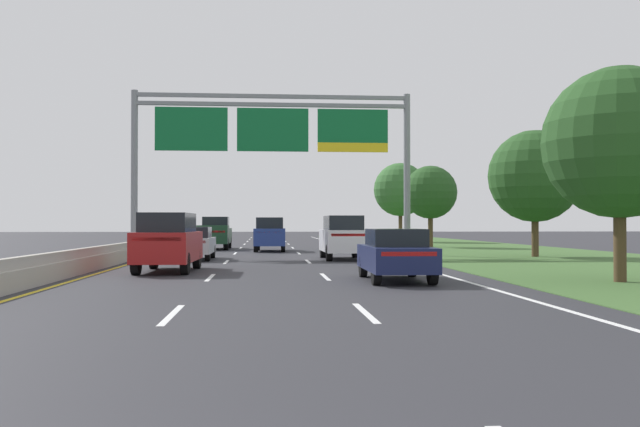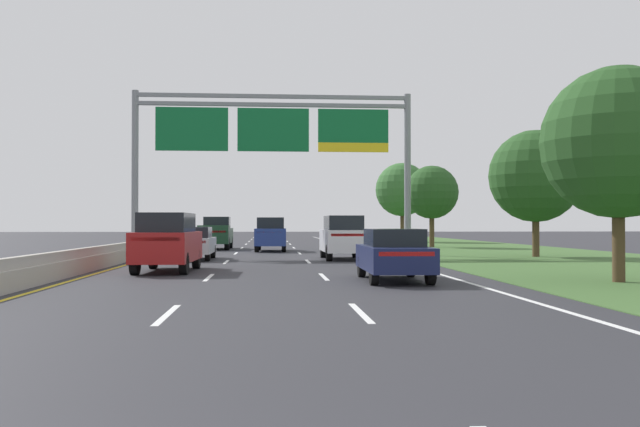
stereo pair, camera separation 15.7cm
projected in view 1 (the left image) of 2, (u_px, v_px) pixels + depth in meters
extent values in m
plane|color=#2B2B30|center=(267.00, 255.00, 37.60)|extent=(220.00, 220.00, 0.00)
cube|color=white|center=(172.00, 314.00, 13.03)|extent=(0.14, 3.00, 0.01)
cube|color=white|center=(210.00, 277.00, 22.00)|extent=(0.14, 3.00, 0.01)
cube|color=white|center=(226.00, 262.00, 30.98)|extent=(0.14, 3.00, 0.01)
cube|color=white|center=(235.00, 253.00, 39.95)|extent=(0.14, 3.00, 0.01)
cube|color=white|center=(241.00, 248.00, 48.92)|extent=(0.14, 3.00, 0.01)
cube|color=white|center=(245.00, 244.00, 57.89)|extent=(0.14, 3.00, 0.01)
cube|color=white|center=(247.00, 241.00, 66.86)|extent=(0.14, 3.00, 0.01)
cube|color=white|center=(250.00, 239.00, 75.83)|extent=(0.14, 3.00, 0.01)
cube|color=white|center=(251.00, 238.00, 84.80)|extent=(0.14, 3.00, 0.01)
cube|color=white|center=(365.00, 312.00, 13.33)|extent=(0.14, 3.00, 0.01)
cube|color=white|center=(325.00, 277.00, 22.30)|extent=(0.14, 3.00, 0.01)
cube|color=white|center=(308.00, 262.00, 31.27)|extent=(0.14, 3.00, 0.01)
cube|color=white|center=(299.00, 253.00, 40.24)|extent=(0.14, 3.00, 0.01)
cube|color=white|center=(293.00, 248.00, 49.21)|extent=(0.14, 3.00, 0.01)
cube|color=white|center=(288.00, 244.00, 58.18)|extent=(0.14, 3.00, 0.01)
cube|color=white|center=(285.00, 241.00, 67.15)|extent=(0.14, 3.00, 0.01)
cube|color=white|center=(283.00, 239.00, 76.12)|extent=(0.14, 3.00, 0.01)
cube|color=white|center=(281.00, 238.00, 85.09)|extent=(0.14, 3.00, 0.01)
cube|color=white|center=(374.00, 255.00, 38.07)|extent=(0.16, 106.00, 0.01)
cube|color=gold|center=(158.00, 256.00, 37.14)|extent=(0.16, 106.00, 0.01)
cube|color=#3D602D|center=(515.00, 254.00, 38.70)|extent=(14.00, 110.00, 0.02)
cube|color=#A8A399|center=(145.00, 251.00, 37.08)|extent=(0.60, 110.00, 0.55)
cube|color=#A8A399|center=(145.00, 243.00, 37.09)|extent=(0.25, 110.00, 0.30)
cylinder|color=gray|center=(134.00, 173.00, 36.51)|extent=(0.36, 0.36, 8.84)
cylinder|color=gray|center=(407.00, 175.00, 37.67)|extent=(0.36, 0.36, 8.84)
cube|color=gray|center=(273.00, 96.00, 37.15)|extent=(14.70, 0.24, 0.20)
cube|color=gray|center=(273.00, 105.00, 37.14)|extent=(14.70, 0.24, 0.20)
cube|color=#0C602D|center=(191.00, 129.00, 36.60)|extent=(3.83, 0.12, 2.32)
cube|color=#0C602D|center=(273.00, 130.00, 36.94)|extent=(3.83, 0.12, 2.32)
cube|color=#0C602D|center=(353.00, 126.00, 37.29)|extent=(3.83, 0.12, 1.82)
cube|color=yellow|center=(353.00, 147.00, 37.27)|extent=(3.83, 0.12, 0.50)
cube|color=#193D23|center=(215.00, 236.00, 46.51)|extent=(2.02, 5.41, 1.00)
cube|color=black|center=(216.00, 222.00, 47.38)|extent=(1.73, 1.91, 0.78)
cube|color=#B21414|center=(212.00, 232.00, 43.87)|extent=(1.68, 0.09, 0.12)
cube|color=#193D23|center=(213.00, 227.00, 44.80)|extent=(2.01, 1.95, 0.20)
cylinder|color=black|center=(205.00, 242.00, 48.27)|extent=(0.30, 0.84, 0.84)
cylinder|color=black|center=(229.00, 242.00, 48.40)|extent=(0.30, 0.84, 0.84)
cylinder|color=black|center=(200.00, 244.00, 44.61)|extent=(0.30, 0.84, 0.84)
cylinder|color=black|center=(226.00, 244.00, 44.74)|extent=(0.30, 0.84, 0.84)
cube|color=#B2B5BA|center=(194.00, 245.00, 32.97)|extent=(1.82, 4.40, 0.72)
cube|color=black|center=(193.00, 232.00, 32.93)|extent=(1.57, 2.30, 0.52)
cube|color=#B21414|center=(189.00, 242.00, 30.82)|extent=(1.53, 0.08, 0.12)
cylinder|color=black|center=(181.00, 252.00, 34.39)|extent=(0.22, 0.66, 0.66)
cylinder|color=black|center=(213.00, 251.00, 34.52)|extent=(0.22, 0.66, 0.66)
cylinder|color=black|center=(172.00, 254.00, 31.41)|extent=(0.22, 0.66, 0.66)
cylinder|color=black|center=(208.00, 254.00, 31.54)|extent=(0.22, 0.66, 0.66)
cube|color=#161E47|center=(395.00, 258.00, 20.82)|extent=(1.90, 4.43, 0.72)
cube|color=black|center=(396.00, 237.00, 20.78)|extent=(1.61, 2.33, 0.52)
cube|color=#B21414|center=(409.00, 254.00, 18.67)|extent=(1.53, 0.11, 0.12)
cylinder|color=black|center=(363.00, 267.00, 22.26)|extent=(0.23, 0.66, 0.66)
cylinder|color=black|center=(412.00, 267.00, 22.35)|extent=(0.23, 0.66, 0.66)
cylinder|color=black|center=(376.00, 273.00, 19.27)|extent=(0.23, 0.66, 0.66)
cylinder|color=black|center=(433.00, 273.00, 19.37)|extent=(0.23, 0.66, 0.66)
cube|color=silver|center=(343.00, 241.00, 33.37)|extent=(1.94, 4.71, 1.05)
cube|color=black|center=(343.00, 223.00, 33.23)|extent=(1.66, 3.01, 0.68)
cube|color=#B21414|center=(349.00, 235.00, 31.07)|extent=(1.60, 0.09, 0.12)
cylinder|color=black|center=(323.00, 250.00, 34.88)|extent=(0.27, 0.76, 0.76)
cylinder|color=black|center=(355.00, 250.00, 35.03)|extent=(0.27, 0.76, 0.76)
cylinder|color=black|center=(329.00, 253.00, 31.70)|extent=(0.27, 0.76, 0.76)
cylinder|color=black|center=(364.00, 253.00, 31.84)|extent=(0.27, 0.76, 0.76)
cube|color=maroon|center=(169.00, 246.00, 24.77)|extent=(2.02, 4.75, 1.05)
cube|color=black|center=(168.00, 223.00, 24.64)|extent=(1.71, 3.04, 0.68)
cube|color=#B21414|center=(157.00, 239.00, 22.47)|extent=(1.60, 0.12, 0.12)
cylinder|color=black|center=(154.00, 259.00, 26.32)|extent=(0.28, 0.77, 0.76)
cylinder|color=black|center=(197.00, 259.00, 26.41)|extent=(0.28, 0.77, 0.76)
cylinder|color=black|center=(136.00, 264.00, 23.13)|extent=(0.28, 0.77, 0.76)
cylinder|color=black|center=(185.00, 264.00, 23.21)|extent=(0.28, 0.77, 0.76)
cube|color=navy|center=(270.00, 237.00, 43.21)|extent=(2.01, 4.74, 1.05)
cube|color=black|center=(270.00, 223.00, 43.08)|extent=(1.70, 3.04, 0.68)
cube|color=#B21414|center=(269.00, 232.00, 40.91)|extent=(1.60, 0.12, 0.12)
cylinder|color=black|center=(258.00, 244.00, 44.76)|extent=(0.28, 0.77, 0.76)
cylinder|color=black|center=(283.00, 244.00, 44.85)|extent=(0.28, 0.77, 0.76)
cylinder|color=black|center=(256.00, 246.00, 41.56)|extent=(0.28, 0.77, 0.76)
cylinder|color=black|center=(283.00, 246.00, 41.66)|extent=(0.28, 0.77, 0.76)
cylinder|color=#4C3823|center=(620.00, 243.00, 20.19)|extent=(0.36, 0.36, 2.33)
sphere|color=#234C1E|center=(619.00, 143.00, 20.23)|extent=(4.48, 4.48, 4.48)
cylinder|color=#4C3823|center=(535.00, 235.00, 35.64)|extent=(0.36, 0.36, 2.29)
sphere|color=#234C1E|center=(535.00, 176.00, 35.68)|extent=(4.79, 4.79, 4.79)
cylinder|color=#4C3823|center=(430.00, 230.00, 50.34)|extent=(0.36, 0.36, 2.48)
sphere|color=#234C1E|center=(430.00, 192.00, 50.39)|extent=(3.90, 3.90, 3.90)
cylinder|color=#4C3823|center=(400.00, 226.00, 64.93)|extent=(0.36, 0.36, 2.94)
sphere|color=#33662D|center=(400.00, 190.00, 64.98)|extent=(5.05, 5.05, 5.05)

